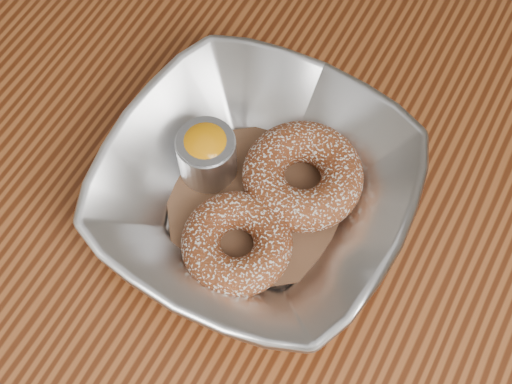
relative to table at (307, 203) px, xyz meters
The scene contains 7 objects.
ground_plane 0.65m from the table, ahead, with size 4.00×4.00×0.00m, color #565659.
table is the anchor object (origin of this frame).
serving_bowl 0.15m from the table, 105.36° to the right, with size 0.24×0.24×0.06m, color silver.
parchment 0.13m from the table, 105.36° to the right, with size 0.14×0.14×0.00m, color brown.
donut_back 0.13m from the table, 80.47° to the right, with size 0.10×0.10×0.03m, color brown.
donut_front 0.17m from the table, 95.97° to the right, with size 0.09×0.09×0.03m, color brown.
ramekin 0.16m from the table, 139.22° to the right, with size 0.05×0.05×0.05m.
Camera 1 is at (0.10, -0.29, 1.29)m, focal length 50.00 mm.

